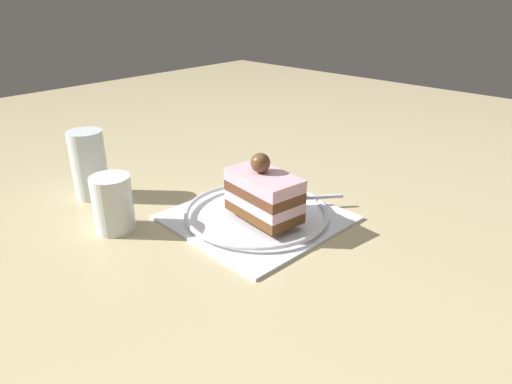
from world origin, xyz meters
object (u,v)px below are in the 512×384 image
dessert_plate (256,214)px  fork (302,198)px  drink_glass_far (90,168)px  whipped_cream_dollop (266,178)px  drink_glass_near (113,206)px  cake_slice (264,193)px

dessert_plate → fork: bearing=158.9°
fork → drink_glass_far: 0.37m
whipped_cream_dollop → drink_glass_near: bearing=-21.1°
cake_slice → whipped_cream_dollop: 0.10m
dessert_plate → whipped_cream_dollop: whipped_cream_dollop is taller
whipped_cream_dollop → fork: whipped_cream_dollop is taller
cake_slice → drink_glass_far: drink_glass_far is taller
cake_slice → whipped_cream_dollop: (-0.07, -0.06, -0.02)m
whipped_cream_dollop → fork: size_ratio=0.40×
cake_slice → fork: bearing=174.6°
cake_slice → fork: cake_slice is taller
cake_slice → drink_glass_far: (0.13, -0.29, -0.00)m
dessert_plate → whipped_cream_dollop: bearing=-149.0°
cake_slice → whipped_cream_dollop: bearing=-139.8°
drink_glass_far → drink_glass_near: bearing=74.1°
drink_glass_far → fork: bearing=125.1°
fork → dessert_plate: bearing=-21.1°
dessert_plate → drink_glass_near: drink_glass_near is taller
dessert_plate → whipped_cream_dollop: 0.08m
dessert_plate → cake_slice: size_ratio=2.01×
drink_glass_near → drink_glass_far: size_ratio=0.73×
whipped_cream_dollop → drink_glass_far: bearing=-48.9°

